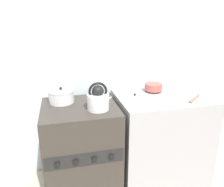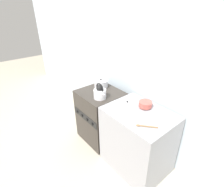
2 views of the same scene
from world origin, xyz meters
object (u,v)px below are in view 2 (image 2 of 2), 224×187
object	(u,v)px
enamel_bowl	(145,104)
loose_pot_lid	(127,103)
cooking_pot	(101,83)
stove	(101,116)
kettle	(100,93)

from	to	relation	value
enamel_bowl	loose_pot_lid	world-z (taller)	enamel_bowl
cooking_pot	enamel_bowl	bearing A→B (deg)	2.27
cooking_pot	stove	bearing A→B (deg)	-42.34
cooking_pot	loose_pot_lid	size ratio (longest dim) A/B	1.26
kettle	enamel_bowl	size ratio (longest dim) A/B	1.36
stove	cooking_pot	xyz separation A→B (m)	(-0.15, 0.13, 0.50)
cooking_pot	loose_pot_lid	xyz separation A→B (m)	(0.67, -0.07, -0.03)
kettle	loose_pot_lid	xyz separation A→B (m)	(0.38, 0.18, -0.06)
kettle	enamel_bowl	xyz separation A→B (m)	(0.61, 0.28, -0.02)
cooking_pot	kettle	bearing A→B (deg)	-39.28
stove	loose_pot_lid	world-z (taller)	loose_pot_lid
stove	kettle	bearing A→B (deg)	-35.97
stove	enamel_bowl	bearing A→B (deg)	12.58
loose_pot_lid	enamel_bowl	bearing A→B (deg)	23.69
kettle	loose_pot_lid	size ratio (longest dim) A/B	1.29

